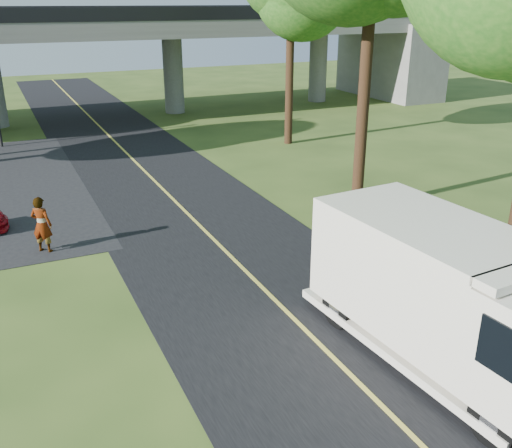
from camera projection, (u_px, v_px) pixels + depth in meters
ground at (353, 378)px, 12.42m from camera, size 120.00×120.00×0.00m
road at (199, 225)px, 20.86m from camera, size 7.00×90.00×0.02m
lane_line at (199, 225)px, 20.85m from camera, size 0.12×90.00×0.01m
overpass at (85, 51)px, 37.75m from camera, size 54.00×10.00×7.30m
step_van at (451, 295)px, 12.38m from camera, size 3.27×7.68×3.15m
pedestrian at (42, 225)px, 18.35m from camera, size 0.82×0.77×1.89m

